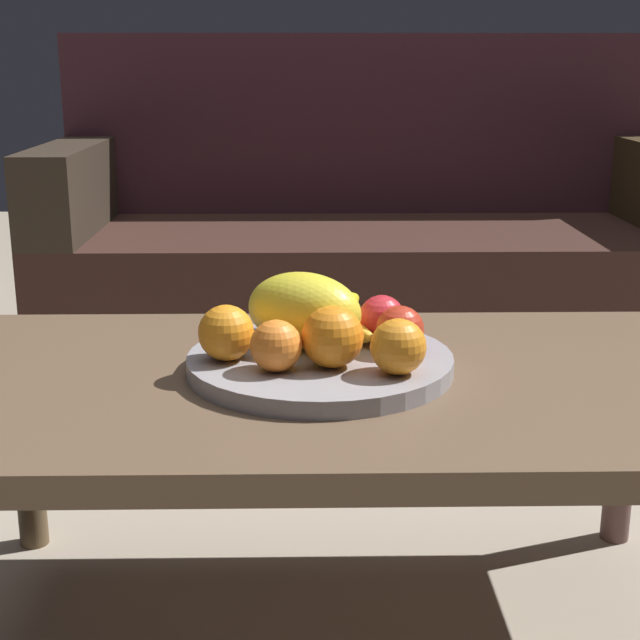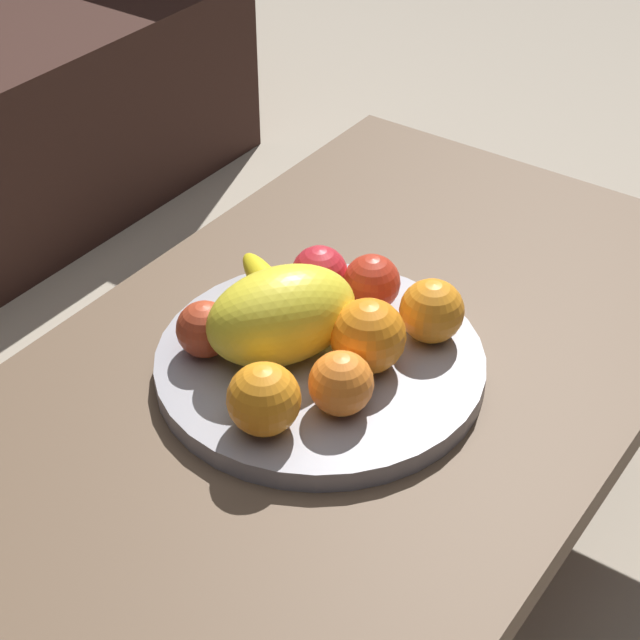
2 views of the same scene
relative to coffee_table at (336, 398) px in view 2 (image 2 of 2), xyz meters
The scene contains 12 objects.
ground_plane 0.37m from the coffee_table, ahead, with size 8.00×8.00×0.00m, color #A39581.
coffee_table is the anchor object (origin of this frame).
fruit_bowl 0.06m from the coffee_table, 142.35° to the left, with size 0.37×0.37×0.03m, color #96949A.
melon_large_front 0.14m from the coffee_table, 128.19° to the left, with size 0.17×0.11×0.11m, color yellow.
orange_front 0.18m from the coffee_table, behind, with size 0.08×0.08×0.08m, color orange.
orange_left 0.12m from the coffee_table, 96.17° to the right, with size 0.08×0.08×0.08m, color orange.
orange_right 0.14m from the coffee_table, 143.01° to the right, with size 0.07×0.07×0.07m, color orange.
orange_back 0.15m from the coffee_table, 40.08° to the right, with size 0.07×0.07×0.07m, color orange.
apple_front 0.18m from the coffee_table, 124.83° to the left, with size 0.06×0.06×0.06m, color #B64024.
apple_left 0.14m from the coffee_table, ahead, with size 0.07×0.07×0.07m, color red.
apple_right 0.15m from the coffee_table, 45.65° to the left, with size 0.07×0.07×0.07m, color red.
banana_bunch 0.13m from the coffee_table, 85.35° to the left, with size 0.15×0.15×0.06m.
Camera 2 is at (-0.76, -0.51, 1.18)m, focal length 59.01 mm.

